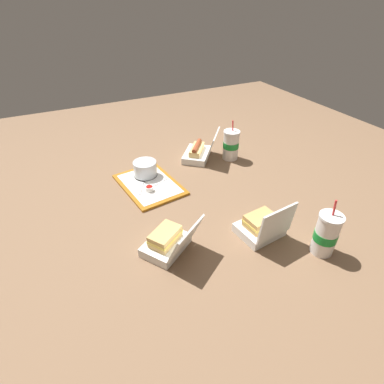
{
  "coord_description": "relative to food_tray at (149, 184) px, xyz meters",
  "views": [
    {
      "loc": [
        -1.06,
        0.53,
        0.86
      ],
      "look_at": [
        -0.02,
        0.02,
        0.05
      ],
      "focal_mm": 28.0,
      "sensor_mm": 36.0,
      "label": 1
    }
  ],
  "objects": [
    {
      "name": "clamshell_hotdog_center",
      "position": [
        0.15,
        -0.36,
        0.03
      ],
      "size": [
        0.28,
        0.27,
        0.17
      ],
      "color": "white",
      "rests_on": "ground_plane"
    },
    {
      "name": "soda_cup_back",
      "position": [
        0.07,
        -0.53,
        0.08
      ],
      "size": [
        0.09,
        0.09,
        0.23
      ],
      "color": "white",
      "rests_on": "ground_plane"
    },
    {
      "name": "ketchup_cup",
      "position": [
        -0.06,
        0.02,
        0.02
      ],
      "size": [
        0.04,
        0.04,
        0.02
      ],
      "color": "white",
      "rests_on": "food_tray"
    },
    {
      "name": "clamshell_sandwich_back",
      "position": [
        -0.55,
        -0.29,
        0.04
      ],
      "size": [
        0.18,
        0.19,
        0.18
      ],
      "color": "white",
      "rests_on": "ground_plane"
    },
    {
      "name": "napkin_stack",
      "position": [
        0.02,
        -0.04,
        0.01
      ],
      "size": [
        0.13,
        0.13,
        0.0
      ],
      "primitive_type": "cube",
      "rotation": [
        0.0,
        0.0,
        0.38
      ],
      "color": "white",
      "rests_on": "food_tray"
    },
    {
      "name": "food_tray",
      "position": [
        0.0,
        0.0,
        0.0
      ],
      "size": [
        0.4,
        0.31,
        0.01
      ],
      "color": "#A56619",
      "rests_on": "ground_plane"
    },
    {
      "name": "ground_plane",
      "position": [
        -0.2,
        -0.16,
        -0.01
      ],
      "size": [
        3.2,
        3.2,
        0.0
      ],
      "primitive_type": "plane",
      "color": "brown"
    },
    {
      "name": "soda_cup_front",
      "position": [
        -0.73,
        -0.44,
        0.08
      ],
      "size": [
        0.09,
        0.09,
        0.24
      ],
      "color": "white",
      "rests_on": "ground_plane"
    },
    {
      "name": "cake_container",
      "position": [
        0.08,
        -0.01,
        0.05
      ],
      "size": [
        0.12,
        0.12,
        0.08
      ],
      "color": "black",
      "rests_on": "food_tray"
    },
    {
      "name": "plastic_fork",
      "position": [
        -0.03,
        0.05,
        0.01
      ],
      "size": [
        0.1,
        0.06,
        0.0
      ],
      "primitive_type": "cube",
      "rotation": [
        0.0,
        0.0,
        -0.46
      ],
      "color": "white",
      "rests_on": "food_tray"
    },
    {
      "name": "clamshell_sandwich_front",
      "position": [
        -0.47,
        0.09,
        0.04
      ],
      "size": [
        0.26,
        0.25,
        0.16
      ],
      "color": "white",
      "rests_on": "ground_plane"
    }
  ]
}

